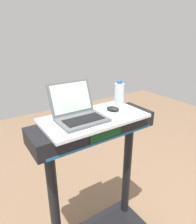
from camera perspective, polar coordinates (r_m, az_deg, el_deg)
name	(u,v)px	position (r m, az deg, el deg)	size (l,w,h in m)	color
desk_board	(94,118)	(1.38, -1.15, -1.67)	(0.72, 0.38, 0.02)	silver
laptop	(78,112)	(1.33, -5.55, -0.08)	(0.31, 0.30, 0.23)	#515459
computer_mouse	(113,109)	(1.47, 4.23, 0.92)	(0.06, 0.10, 0.03)	black
water_bottle	(119,95)	(1.54, 6.04, 4.85)	(0.07, 0.07, 0.20)	silver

